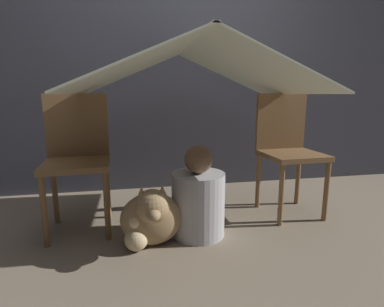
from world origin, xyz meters
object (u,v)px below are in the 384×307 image
Objects in this scene: chair_left at (77,154)px; person_front at (199,200)px; chair_right at (287,147)px; dog at (152,216)px.

person_front is (0.77, -0.28, -0.27)m from chair_left.
chair_right is 1.54× the size of person_front.
dog is at bearing -159.74° from person_front.
chair_left is at bearing 139.44° from dog.
person_front is 0.33m from dog.
dog is at bearing -161.81° from chair_right.
chair_left is 1.00× the size of chair_right.
dog is (-1.07, -0.39, -0.31)m from chair_right.
chair_left is at bearing 177.88° from chair_right.
dog is at bearing -44.27° from chair_left.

